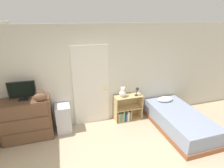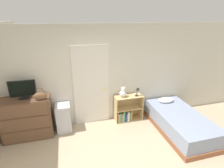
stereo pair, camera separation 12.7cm
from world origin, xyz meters
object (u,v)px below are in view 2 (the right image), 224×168
(teddy_bear, at_px, (123,93))
(handbag, at_px, (40,96))
(dresser, at_px, (27,118))
(tv, at_px, (23,89))
(desk_lamp, at_px, (138,90))
(bookshelf, at_px, (126,111))
(storage_bin, at_px, (64,118))
(bed, at_px, (179,122))

(teddy_bear, bearing_deg, handbag, -173.69)
(dresser, distance_m, tv, 0.72)
(tv, xyz_separation_m, desk_lamp, (2.72, 0.01, -0.33))
(desk_lamp, bearing_deg, bookshelf, 171.98)
(storage_bin, xyz_separation_m, teddy_bear, (1.54, 0.03, 0.49))
(teddy_bear, relative_size, desk_lamp, 1.20)
(bookshelf, bearing_deg, handbag, -174.08)
(storage_bin, height_order, bed, storage_bin)
(dresser, xyz_separation_m, teddy_bear, (2.34, 0.08, 0.34))
(dresser, bearing_deg, bed, -11.36)
(handbag, height_order, desk_lamp, handbag)
(teddy_bear, bearing_deg, storage_bin, -178.77)
(storage_bin, height_order, desk_lamp, desk_lamp)
(storage_bin, bearing_deg, dresser, -176.58)
(handbag, distance_m, bookshelf, 2.23)
(handbag, height_order, bookshelf, handbag)
(tv, xyz_separation_m, teddy_bear, (2.33, 0.05, -0.37))
(bookshelf, bearing_deg, dresser, -178.16)
(teddy_bear, bearing_deg, desk_lamp, -6.12)
(bed, bearing_deg, dresser, 168.64)
(bed, bearing_deg, handbag, 169.67)
(dresser, xyz_separation_m, tv, (0.02, 0.03, 0.72))
(handbag, bearing_deg, tv, 155.76)
(teddy_bear, bearing_deg, bed, -33.05)
(tv, bearing_deg, bed, -11.86)
(dresser, bearing_deg, storage_bin, 3.42)
(dresser, relative_size, storage_bin, 1.56)
(storage_bin, distance_m, desk_lamp, 2.00)
(handbag, relative_size, bed, 0.15)
(tv, distance_m, bed, 3.76)
(dresser, relative_size, teddy_bear, 3.86)
(teddy_bear, bearing_deg, bookshelf, -1.14)
(dresser, height_order, tv, tv)
(bookshelf, distance_m, desk_lamp, 0.67)
(tv, bearing_deg, teddy_bear, 1.28)
(tv, height_order, storage_bin, tv)
(dresser, xyz_separation_m, bed, (3.57, -0.72, -0.26))
(tv, relative_size, handbag, 1.96)
(handbag, bearing_deg, bed, -10.33)
(desk_lamp, bearing_deg, handbag, -175.73)
(storage_bin, bearing_deg, bed, -15.44)
(dresser, height_order, storage_bin, dresser)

